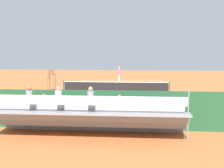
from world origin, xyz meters
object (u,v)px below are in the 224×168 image
umpire_chair (52,78)px  tennis_ball_near (137,84)px  bleacher_stand (88,116)px  equipment_bag (125,123)px  courtside_bench (154,116)px  tennis_player (119,73)px  tennis_net (116,87)px  tennis_ball_far (108,84)px  tennis_racket (116,82)px

umpire_chair → tennis_ball_near: (-8.19, -6.93, -1.28)m
bleacher_stand → equipment_bag: bleacher_stand is taller
equipment_bag → tennis_ball_near: 20.11m
bleacher_stand → courtside_bench: bleacher_stand is taller
umpire_chair → equipment_bag: size_ratio=2.38×
equipment_bag → tennis_player: 23.03m
tennis_ball_near → umpire_chair: bearing=40.2°
tennis_net → equipment_bag: (-1.56, 13.40, -0.32)m
tennis_ball_near → tennis_ball_far: bearing=10.6°
tennis_net → umpire_chair: umpire_chair is taller
umpire_chair → courtside_bench: bearing=125.4°
tennis_net → umpire_chair: (6.20, 0.22, 0.81)m
bleacher_stand → umpire_chair: bearing=-68.1°
courtside_bench → tennis_net: bearing=-77.0°
bleacher_stand → equipment_bag: (-1.67, -1.98, -0.77)m
tennis_net → courtside_bench: (-3.06, 13.27, 0.06)m
tennis_ball_near → bleacher_stand: bearing=84.6°
tennis_racket → equipment_bag: bearing=95.8°
tennis_player → courtside_bench: bearing=98.5°
tennis_net → tennis_ball_near: bearing=-106.5°
tennis_player → tennis_racket: 1.20m
equipment_bag → tennis_player: tennis_player is taller
tennis_racket → tennis_player: bearing=-127.5°
umpire_chair → bleacher_stand: bearing=111.9°
umpire_chair → tennis_player: 11.40m
tennis_ball_near → tennis_net: bearing=73.5°
tennis_ball_far → tennis_player: bearing=-106.5°
bleacher_stand → tennis_ball_far: bearing=-86.7°
bleacher_stand → tennis_player: bleacher_stand is taller
tennis_net → tennis_racket: size_ratio=18.22×
umpire_chair → tennis_ball_far: 8.05m
tennis_ball_near → equipment_bag: bearing=88.8°
tennis_racket → tennis_ball_far: 3.01m
tennis_racket → tennis_ball_far: tennis_ball_far is taller
umpire_chair → tennis_ball_near: 10.81m
equipment_bag → tennis_ball_near: (-0.43, -20.11, -0.15)m
tennis_net → umpire_chair: 6.26m
tennis_player → tennis_ball_near: (-2.32, 2.83, -0.98)m
tennis_ball_far → tennis_racket: bearing=-102.0°
umpire_chair → courtside_bench: umpire_chair is taller
bleacher_stand → umpire_chair: (6.09, -15.16, 0.37)m
bleacher_stand → tennis_racket: 24.43m
courtside_bench → tennis_ball_far: courtside_bench is taller
bleacher_stand → courtside_bench: bearing=-146.3°
equipment_bag → courtside_bench: bearing=-175.1°
tennis_net → courtside_bench: tennis_net is taller
tennis_net → tennis_ball_near: 7.01m
tennis_net → tennis_racket: tennis_net is taller
tennis_net → bleacher_stand: (0.11, 15.38, 0.45)m
bleacher_stand → tennis_ball_far: (1.25, -21.47, -0.91)m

